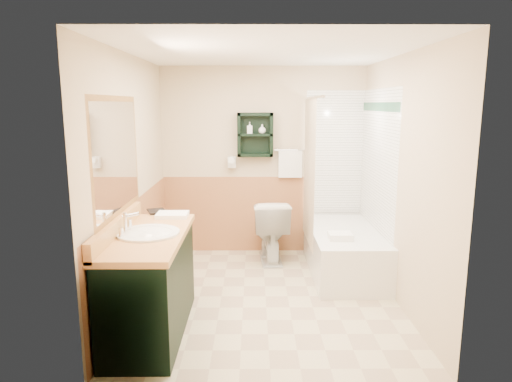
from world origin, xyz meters
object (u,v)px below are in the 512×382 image
object	(u,v)px
toilet	(270,230)
vanity_book	(148,202)
wall_shelf	(255,135)
hair_dryer	(232,162)
soap_bottle_a	(250,131)
vanity	(150,284)
bathtub	(344,252)
soap_bottle_b	(262,130)

from	to	relation	value
toilet	vanity_book	world-z (taller)	vanity_book
wall_shelf	hair_dryer	distance (m)	0.46
hair_dryer	soap_bottle_a	world-z (taller)	soap_bottle_a
vanity	vanity_book	xyz separation A→B (m)	(-0.17, 0.73, 0.55)
bathtub	soap_bottle_b	size ratio (longest dim) A/B	12.97
vanity	vanity_book	size ratio (longest dim) A/B	6.24
vanity	soap_bottle_b	distance (m)	2.62
wall_shelf	toilet	size ratio (longest dim) A/B	0.70
toilet	vanity_book	size ratio (longest dim) A/B	3.54
wall_shelf	toilet	xyz separation A→B (m)	(0.18, -0.29, -1.17)
toilet	soap_bottle_a	world-z (taller)	soap_bottle_a
soap_bottle_a	vanity_book	bearing A→B (deg)	-125.40
soap_bottle_b	soap_bottle_a	bearing A→B (deg)	180.00
wall_shelf	hair_dryer	world-z (taller)	wall_shelf
vanity	hair_dryer	bearing A→B (deg)	74.56
wall_shelf	vanity_book	world-z (taller)	wall_shelf
bathtub	toilet	xyz separation A→B (m)	(-0.84, 0.47, 0.13)
vanity	wall_shelf	bearing A→B (deg)	67.20
vanity	bathtub	world-z (taller)	vanity
vanity_book	hair_dryer	bearing A→B (deg)	40.44
soap_bottle_b	vanity_book	bearing A→B (deg)	-129.45
hair_dryer	soap_bottle_a	distance (m)	0.46
vanity_book	soap_bottle_b	xyz separation A→B (m)	(1.15, 1.39, 0.63)
vanity	soap_bottle_a	size ratio (longest dim) A/B	9.49
toilet	soap_bottle_b	size ratio (longest dim) A/B	6.77
wall_shelf	vanity_book	distance (m)	1.84
wall_shelf	bathtub	world-z (taller)	wall_shelf
hair_dryer	vanity	bearing A→B (deg)	-105.44
wall_shelf	soap_bottle_b	xyz separation A→B (m)	(0.09, -0.01, 0.06)
vanity_book	soap_bottle_a	xyz separation A→B (m)	(0.99, 1.39, 0.61)
bathtub	soap_bottle_b	xyz separation A→B (m)	(-0.94, 0.75, 1.35)
wall_shelf	vanity	xyz separation A→B (m)	(-0.89, -2.13, -1.11)
bathtub	soap_bottle_b	distance (m)	1.81
toilet	vanity_book	distance (m)	1.77
hair_dryer	wall_shelf	bearing A→B (deg)	-4.76
hair_dryer	toilet	bearing A→B (deg)	-32.78
soap_bottle_b	toilet	bearing A→B (deg)	-71.10
wall_shelf	vanity_book	size ratio (longest dim) A/B	2.49
vanity	vanity_book	world-z (taller)	vanity_book
vanity	soap_bottle_b	bearing A→B (deg)	65.18
toilet	wall_shelf	bearing A→B (deg)	-60.78
vanity_book	toilet	bearing A→B (deg)	20.34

